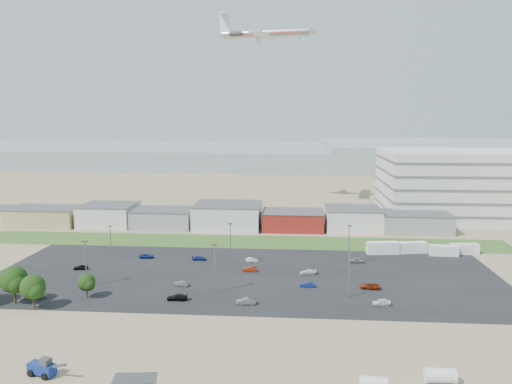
# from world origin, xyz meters

# --- Properties ---
(ground) EXTENTS (700.00, 700.00, 0.00)m
(ground) POSITION_xyz_m (0.00, 0.00, 0.00)
(ground) COLOR #897A57
(ground) RESTS_ON ground
(parking_lot) EXTENTS (120.00, 50.00, 0.01)m
(parking_lot) POSITION_xyz_m (5.00, 20.00, 0.01)
(parking_lot) COLOR black
(parking_lot) RESTS_ON ground
(grass_strip) EXTENTS (160.00, 16.00, 0.02)m
(grass_strip) POSITION_xyz_m (0.00, 52.00, 0.01)
(grass_strip) COLOR #375620
(grass_strip) RESTS_ON ground
(hills_backdrop) EXTENTS (700.00, 200.00, 9.00)m
(hills_backdrop) POSITION_xyz_m (40.00, 315.00, 4.50)
(hills_backdrop) COLOR gray
(hills_backdrop) RESTS_ON ground
(building_row) EXTENTS (170.00, 20.00, 8.00)m
(building_row) POSITION_xyz_m (-17.00, 71.00, 4.00)
(building_row) COLOR silver
(building_row) RESTS_ON ground
(parking_garage) EXTENTS (80.00, 40.00, 25.00)m
(parking_garage) POSITION_xyz_m (90.00, 95.00, 12.50)
(parking_garage) COLOR silver
(parking_garage) RESTS_ON ground
(telehandler) EXTENTS (6.98, 4.01, 2.76)m
(telehandler) POSITION_xyz_m (-19.82, -28.80, 1.38)
(telehandler) COLOR navy
(telehandler) RESTS_ON ground
(storage_tank_nw) EXTENTS (3.74, 1.95, 2.21)m
(storage_tank_nw) POSITION_xyz_m (27.60, -29.14, 1.11)
(storage_tank_nw) COLOR silver
(storage_tank_nw) RESTS_ON ground
(storage_tank_ne) EXTENTS (4.27, 2.22, 2.53)m
(storage_tank_ne) POSITION_xyz_m (37.26, -26.67, 1.27)
(storage_tank_ne) COLOR silver
(storage_tank_ne) RESTS_ON ground
(box_trailer_a) EXTENTS (8.96, 3.88, 3.25)m
(box_trailer_a) POSITION_xyz_m (40.84, 41.65, 1.63)
(box_trailer_a) COLOR silver
(box_trailer_a) RESTS_ON ground
(box_trailer_b) EXTENTS (8.34, 4.05, 3.00)m
(box_trailer_b) POSITION_xyz_m (49.11, 43.21, 1.50)
(box_trailer_b) COLOR silver
(box_trailer_b) RESTS_ON ground
(box_trailer_c) EXTENTS (7.60, 2.69, 2.81)m
(box_trailer_c) POSITION_xyz_m (57.06, 41.00, 1.41)
(box_trailer_c) COLOR silver
(box_trailer_c) RESTS_ON ground
(box_trailer_d) EXTENTS (7.85, 3.37, 2.85)m
(box_trailer_d) POSITION_xyz_m (63.23, 43.05, 1.42)
(box_trailer_d) COLOR silver
(box_trailer_d) RESTS_ON ground
(tree_mid) EXTENTS (5.84, 5.84, 8.76)m
(tree_mid) POSITION_xyz_m (-39.53, -1.81, 4.38)
(tree_mid) COLOR black
(tree_mid) RESTS_ON ground
(tree_right) EXTENTS (5.16, 5.16, 7.74)m
(tree_right) POSITION_xyz_m (-34.29, -4.14, 3.87)
(tree_right) COLOR black
(tree_right) RESTS_ON ground
(tree_near) EXTENTS (3.88, 3.88, 5.82)m
(tree_near) POSITION_xyz_m (-26.39, 2.46, 2.91)
(tree_near) COLOR black
(tree_near) RESTS_ON ground
(lightpole_front_l) EXTENTS (1.23, 0.51, 10.45)m
(lightpole_front_l) POSITION_xyz_m (-29.22, 9.06, 5.22)
(lightpole_front_l) COLOR slate
(lightpole_front_l) RESTS_ON ground
(lightpole_front_m) EXTENTS (1.25, 0.52, 10.63)m
(lightpole_front_m) POSITION_xyz_m (-0.21, 7.48, 5.31)
(lightpole_front_m) COLOR slate
(lightpole_front_m) RESTS_ON ground
(lightpole_front_r) EXTENTS (1.14, 0.48, 9.72)m
(lightpole_front_r) POSITION_xyz_m (28.03, 6.83, 4.86)
(lightpole_front_r) COLOR slate
(lightpole_front_r) RESTS_ON ground
(lightpole_back_l) EXTENTS (1.10, 0.46, 9.39)m
(lightpole_back_l) POSITION_xyz_m (-31.16, 29.21, 4.69)
(lightpole_back_l) COLOR slate
(lightpole_back_l) RESTS_ON ground
(lightpole_back_m) EXTENTS (1.26, 0.52, 10.67)m
(lightpole_back_m) POSITION_xyz_m (0.44, 28.49, 5.34)
(lightpole_back_m) COLOR slate
(lightpole_back_m) RESTS_ON ground
(lightpole_back_r) EXTENTS (1.23, 0.51, 10.42)m
(lightpole_back_r) POSITION_xyz_m (30.29, 29.60, 5.21)
(lightpole_back_r) COLOR slate
(lightpole_back_r) RESTS_ON ground
(airliner) EXTENTS (47.27, 36.22, 12.66)m
(airliner) POSITION_xyz_m (4.38, 110.16, 70.00)
(airliner) COLOR silver
(parked_car_0) EXTENTS (4.61, 2.61, 1.22)m
(parked_car_0) POSITION_xyz_m (33.20, 12.56, 0.61)
(parked_car_0) COLOR maroon
(parked_car_0) RESTS_ON ground
(parked_car_1) EXTENTS (3.48, 1.32, 1.13)m
(parked_car_1) POSITION_xyz_m (19.57, 12.68, 0.57)
(parked_car_1) COLOR navy
(parked_car_1) RESTS_ON ground
(parked_car_2) EXTENTS (3.87, 1.96, 1.26)m
(parked_car_2) POSITION_xyz_m (34.09, 2.97, 0.63)
(parked_car_2) COLOR silver
(parked_car_2) RESTS_ON ground
(parked_car_3) EXTENTS (4.26, 1.73, 1.24)m
(parked_car_3) POSITION_xyz_m (-7.29, 2.49, 0.62)
(parked_car_3) COLOR black
(parked_car_3) RESTS_ON ground
(parked_car_4) EXTENTS (3.47, 1.59, 1.10)m
(parked_car_4) POSITION_xyz_m (-8.41, 11.09, 0.55)
(parked_car_4) COLOR #595B5E
(parked_car_4) RESTS_ON ground
(parked_car_5) EXTENTS (3.64, 1.87, 1.19)m
(parked_car_5) POSITION_xyz_m (-35.90, 21.08, 0.59)
(parked_car_5) COLOR black
(parked_car_5) RESTS_ON ground
(parked_car_6) EXTENTS (3.88, 1.66, 1.11)m
(parked_car_6) POSITION_xyz_m (-8.28, 31.47, 0.56)
(parked_car_6) COLOR navy
(parked_car_6) RESTS_ON ground
(parked_car_7) EXTENTS (3.57, 1.47, 1.15)m
(parked_car_7) POSITION_xyz_m (5.78, 22.79, 0.57)
(parked_car_7) COLOR maroon
(parked_car_7) RESTS_ON ground
(parked_car_8) EXTENTS (3.79, 1.59, 1.28)m
(parked_car_8) POSITION_xyz_m (32.84, 32.27, 0.64)
(parked_car_8) COLOR #A5A5AA
(parked_car_8) RESTS_ON ground
(parked_car_9) EXTENTS (4.05, 2.15, 1.08)m
(parked_car_9) POSITION_xyz_m (-22.70, 32.26, 0.54)
(parked_car_9) COLOR navy
(parked_car_9) RESTS_ON ground
(parked_car_10) EXTENTS (4.57, 2.15, 1.29)m
(parked_car_10) POSITION_xyz_m (-36.76, 1.37, 0.64)
(parked_car_10) COLOR #595B5E
(parked_car_10) RESTS_ON ground
(parked_car_11) EXTENTS (3.39, 1.46, 1.09)m
(parked_car_11) POSITION_xyz_m (5.66, 31.01, 0.54)
(parked_car_11) COLOR silver
(parked_car_11) RESTS_ON ground
(parked_car_12) EXTENTS (4.04, 1.89, 1.14)m
(parked_car_12) POSITION_xyz_m (19.93, 21.81, 0.57)
(parked_car_12) COLOR silver
(parked_car_12) RESTS_ON ground
(parked_car_13) EXTENTS (4.05, 1.67, 1.31)m
(parked_car_13) POSITION_xyz_m (7.04, 1.31, 0.65)
(parked_car_13) COLOR #595B5E
(parked_car_13) RESTS_ON ground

